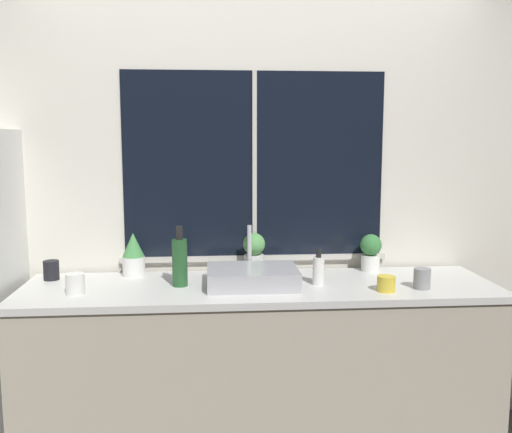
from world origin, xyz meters
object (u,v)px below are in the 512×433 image
sink (252,276)px  potted_plant_center (254,252)px  mug_yellow (386,284)px  potted_plant_right (371,251)px  potted_plant_left (133,255)px  mug_white (75,284)px  soap_bottle (318,270)px  mug_black (51,270)px  bottle_tall (180,261)px  mug_grey (422,279)px

sink → potted_plant_center: 0.27m
mug_yellow → potted_plant_right: bearing=84.3°
potted_plant_left → mug_white: potted_plant_left is taller
mug_white → mug_yellow: mug_white is taller
potted_plant_center → soap_bottle: 0.41m
sink → mug_black: size_ratio=4.47×
soap_bottle → potted_plant_left: bearing=164.1°
sink → potted_plant_right: 0.73m
potted_plant_left → mug_white: size_ratio=2.32×
potted_plant_center → mug_black: 1.08m
bottle_tall → mug_yellow: size_ratio=3.42×
potted_plant_left → bottle_tall: bearing=-42.5°
sink → soap_bottle: bearing=-2.8°
mug_white → mug_black: (-0.19, 0.30, 0.00)m
bottle_tall → mug_white: bottle_tall is taller
potted_plant_right → mug_grey: 0.42m
soap_bottle → mug_black: 1.40m
potted_plant_left → bottle_tall: size_ratio=0.77×
sink → potted_plant_center: (0.03, 0.26, 0.07)m
potted_plant_center → mug_yellow: (0.61, -0.42, -0.08)m
bottle_tall → potted_plant_right: bearing=12.8°
soap_bottle → potted_plant_right: bearing=38.2°
bottle_tall → mug_white: (-0.49, -0.11, -0.08)m
mug_yellow → bottle_tall: bearing=169.5°
potted_plant_left → mug_white: (-0.23, -0.35, -0.07)m
mug_white → mug_yellow: (1.49, -0.07, -0.01)m
mug_black → mug_grey: bearing=-10.0°
bottle_tall → mug_black: size_ratio=3.00×
potted_plant_left → potted_plant_center: (0.65, 0.00, 0.00)m
potted_plant_left → mug_yellow: size_ratio=2.63×
sink → mug_grey: 0.84m
mug_white → soap_bottle: bearing=3.8°
mug_yellow → mug_black: (-1.68, 0.37, 0.01)m
soap_bottle → bottle_tall: 0.70m
potted_plant_center → mug_black: bearing=-177.0°
potted_plant_right → mug_white: (-1.54, -0.35, -0.06)m
sink → mug_black: sink is taller
sink → mug_yellow: size_ratio=5.09×
mug_yellow → mug_black: 1.72m
potted_plant_right → mug_black: (-1.73, -0.06, -0.06)m
potted_plant_right → mug_black: potted_plant_right is taller
sink → mug_yellow: 0.66m
potted_plant_center → mug_grey: size_ratio=2.19×
sink → mug_white: sink is taller
potted_plant_center → mug_yellow: potted_plant_center is taller
potted_plant_left → mug_black: bearing=-172.3°
sink → bottle_tall: bottle_tall is taller
soap_bottle → mug_grey: soap_bottle is taller
potted_plant_center → bottle_tall: size_ratio=0.74×
sink → mug_white: bearing=-173.6°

